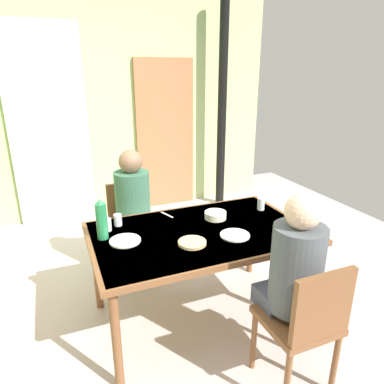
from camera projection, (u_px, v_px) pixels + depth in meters
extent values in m
plane|color=beige|center=(173.00, 310.00, 2.81)|extent=(6.17, 6.17, 0.00)
cube|color=#B1CE85|center=(109.00, 106.00, 4.42)|extent=(4.37, 0.10, 2.83)
cube|color=#9C6440|center=(165.00, 135.00, 4.74)|extent=(0.80, 0.05, 2.00)
cylinder|color=black|center=(222.00, 104.00, 4.63)|extent=(0.12, 0.12, 2.83)
cube|color=white|center=(49.00, 128.00, 4.14)|extent=(0.90, 0.03, 2.38)
cube|color=brown|center=(200.00, 233.00, 2.51)|extent=(1.56, 0.97, 0.04)
cube|color=beige|center=(200.00, 231.00, 2.51)|extent=(1.50, 0.93, 0.00)
cylinder|color=brown|center=(116.00, 341.00, 2.02)|extent=(0.06, 0.06, 0.70)
cylinder|color=brown|center=(311.00, 286.00, 2.53)|extent=(0.06, 0.06, 0.70)
cylinder|color=brown|center=(97.00, 269.00, 2.74)|extent=(0.06, 0.06, 0.70)
cylinder|color=brown|center=(251.00, 238.00, 3.25)|extent=(0.06, 0.06, 0.70)
cube|color=brown|center=(296.00, 320.00, 2.04)|extent=(0.40, 0.40, 0.04)
cube|color=brown|center=(323.00, 309.00, 1.81)|extent=(0.38, 0.04, 0.42)
cylinder|color=brown|center=(254.00, 342.00, 2.21)|extent=(0.04, 0.04, 0.41)
cylinder|color=brown|center=(297.00, 327.00, 2.33)|extent=(0.04, 0.04, 0.41)
cylinder|color=brown|center=(287.00, 384.00, 1.91)|extent=(0.04, 0.04, 0.41)
cylinder|color=brown|center=(335.00, 365.00, 2.03)|extent=(0.04, 0.04, 0.41)
cube|color=brown|center=(134.00, 232.00, 3.15)|extent=(0.40, 0.40, 0.04)
cube|color=brown|center=(128.00, 204.00, 3.24)|extent=(0.38, 0.04, 0.42)
cylinder|color=brown|center=(158.00, 261.00, 3.15)|extent=(0.04, 0.04, 0.41)
cylinder|color=brown|center=(120.00, 269.00, 3.02)|extent=(0.04, 0.04, 0.41)
cylinder|color=brown|center=(148.00, 244.00, 3.44)|extent=(0.04, 0.04, 0.41)
cylinder|color=brown|center=(113.00, 251.00, 3.32)|extent=(0.04, 0.04, 0.41)
cube|color=#434A5C|center=(281.00, 296.00, 2.16)|extent=(0.30, 0.22, 0.12)
cylinder|color=#4C5156|center=(296.00, 268.00, 1.98)|extent=(0.30, 0.30, 0.52)
sphere|color=beige|center=(303.00, 212.00, 1.86)|extent=(0.20, 0.20, 0.20)
cube|color=#41694B|center=(137.00, 233.00, 2.99)|extent=(0.30, 0.22, 0.12)
cylinder|color=#38664C|center=(133.00, 201.00, 3.00)|extent=(0.30, 0.30, 0.52)
sphere|color=#846047|center=(130.00, 162.00, 2.89)|extent=(0.20, 0.20, 0.20)
cylinder|color=#247B48|center=(102.00, 221.00, 2.36)|extent=(0.08, 0.08, 0.26)
cone|color=#2E764E|center=(100.00, 201.00, 2.31)|extent=(0.05, 0.05, 0.04)
cylinder|color=#35975D|center=(296.00, 218.00, 2.40)|extent=(0.07, 0.07, 0.26)
cone|color=#35A35E|center=(298.00, 198.00, 2.36)|extent=(0.05, 0.05, 0.04)
cylinder|color=#F1E8C9|center=(215.00, 215.00, 2.71)|extent=(0.17, 0.17, 0.05)
cylinder|color=white|center=(235.00, 235.00, 2.43)|extent=(0.21, 0.21, 0.01)
cylinder|color=white|center=(125.00, 241.00, 2.35)|extent=(0.21, 0.21, 0.01)
cylinder|color=silver|center=(107.00, 225.00, 2.50)|extent=(0.06, 0.06, 0.09)
cylinder|color=silver|center=(118.00, 220.00, 2.58)|extent=(0.06, 0.06, 0.09)
cylinder|color=silver|center=(261.00, 204.00, 2.88)|extent=(0.06, 0.06, 0.10)
cylinder|color=#DBB77A|center=(192.00, 243.00, 2.31)|extent=(0.19, 0.19, 0.02)
cube|color=silver|center=(167.00, 215.00, 2.78)|extent=(0.06, 0.15, 0.00)
cube|color=silver|center=(287.00, 225.00, 2.60)|extent=(0.06, 0.15, 0.00)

